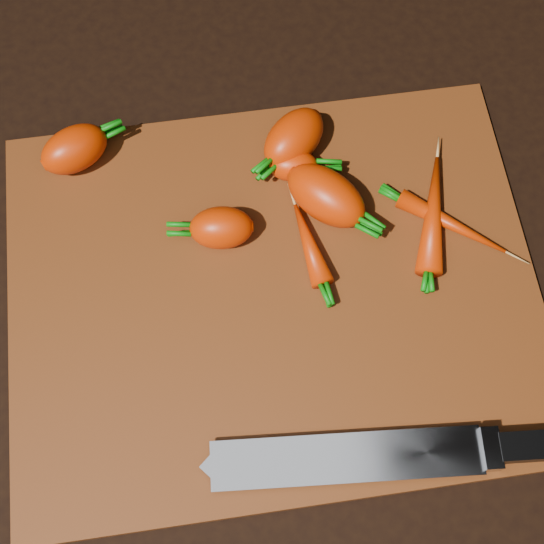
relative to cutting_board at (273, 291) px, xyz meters
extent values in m
cube|color=black|center=(0.00, 0.00, -0.01)|extent=(2.00, 2.00, 0.01)
cube|color=#632D0F|center=(0.00, 0.00, 0.00)|extent=(0.50, 0.40, 0.01)
ellipsoid|color=red|center=(-0.18, 0.17, 0.03)|extent=(0.08, 0.07, 0.04)
ellipsoid|color=red|center=(-0.04, 0.06, 0.03)|extent=(0.06, 0.05, 0.04)
ellipsoid|color=red|center=(0.06, 0.08, 0.03)|extent=(0.09, 0.10, 0.05)
ellipsoid|color=red|center=(0.04, 0.15, 0.03)|extent=(0.09, 0.09, 0.05)
ellipsoid|color=red|center=(0.04, 0.12, 0.02)|extent=(0.05, 0.04, 0.03)
ellipsoid|color=red|center=(0.16, 0.05, 0.02)|extent=(0.06, 0.13, 0.03)
ellipsoid|color=red|center=(0.18, 0.04, 0.02)|extent=(0.10, 0.09, 0.02)
ellipsoid|color=red|center=(0.04, 0.04, 0.02)|extent=(0.04, 0.09, 0.02)
cube|color=gray|center=(-0.08, -0.16, 0.02)|extent=(0.24, 0.06, 0.00)
cube|color=gray|center=(0.05, -0.17, 0.02)|extent=(0.02, 0.04, 0.02)
cube|color=black|center=(0.12, -0.17, 0.02)|extent=(0.14, 0.04, 0.02)
cylinder|color=#B2B2B7|center=(0.10, -0.17, 0.03)|extent=(0.01, 0.01, 0.00)
camera|label=1|loc=(-0.04, -0.25, 0.68)|focal=50.00mm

